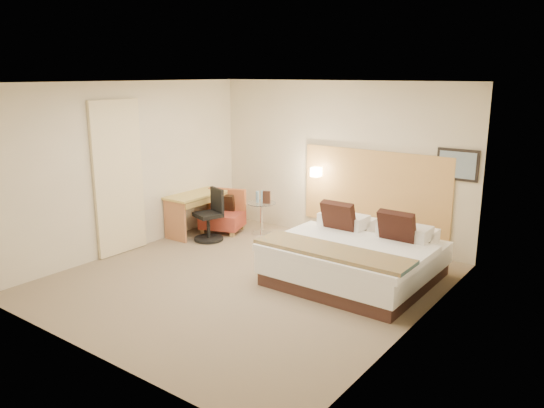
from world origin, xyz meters
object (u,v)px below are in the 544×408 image
Objects in this scene: lounge_chair at (224,215)px; desk_chair at (211,219)px; desk at (198,202)px; side_table at (261,216)px; bed at (356,257)px.

desk_chair is (0.19, -0.55, 0.07)m from lounge_chair.
side_table is at bearing 35.82° from desk.
desk_chair is (-0.47, -0.82, 0.05)m from side_table.
bed is 3.15m from lounge_chair.
desk_chair is at bearing -120.04° from side_table.
bed is at bearing -21.80° from side_table.
desk is (-3.32, 0.29, 0.25)m from bed.
lounge_chair is 1.34× the size of side_table.
desk is at bearing 174.95° from bed.
desk is (-0.92, -0.67, 0.26)m from side_table.
lounge_chair is 0.55m from desk.
desk is 1.33× the size of desk_chair.
lounge_chair is (-3.07, 0.69, -0.03)m from bed.
lounge_chair is at bearing -158.13° from side_table.
desk is at bearing 161.15° from desk_chair.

